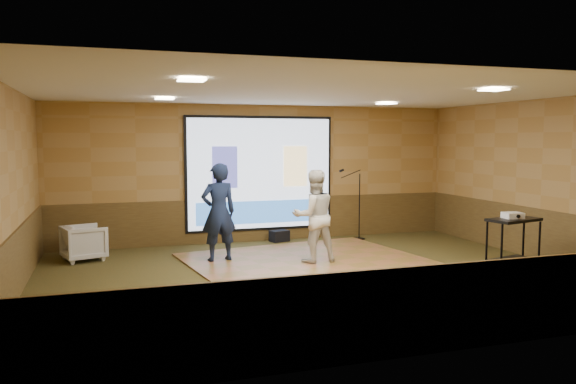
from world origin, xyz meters
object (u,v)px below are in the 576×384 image
object	(u,v)px
dance_floor	(305,260)
projector_screen	(260,175)
player_right	(314,216)
projector	(513,215)
av_table	(513,235)
mic_stand	(357,217)
player_left	(219,212)
duffel_bag	(279,236)
banquet_chair	(84,243)

from	to	relation	value
dance_floor	projector_screen	bearing A→B (deg)	96.11
player_right	projector	distance (m)	3.37
player_right	av_table	world-z (taller)	player_right
dance_floor	mic_stand	distance (m)	2.64
player_left	duffel_bag	bearing A→B (deg)	-142.32
av_table	projector_screen	bearing A→B (deg)	127.03
projector_screen	mic_stand	size ratio (longest dim) A/B	2.07
av_table	duffel_bag	size ratio (longest dim) A/B	2.37
dance_floor	duffel_bag	xyz separation A→B (m)	(0.13, 2.03, 0.11)
player_right	mic_stand	distance (m)	2.74
player_right	banquet_chair	bearing A→B (deg)	-21.42
projector_screen	projector	world-z (taller)	projector_screen
dance_floor	duffel_bag	distance (m)	2.04
av_table	duffel_bag	world-z (taller)	av_table
projector_screen	duffel_bag	xyz separation A→B (m)	(0.37, -0.20, -1.35)
projector_screen	player_left	xyz separation A→B (m)	(-1.30, -1.85, -0.55)
mic_stand	av_table	bearing A→B (deg)	-55.11
mic_stand	duffel_bag	world-z (taller)	mic_stand
projector_screen	dance_floor	xyz separation A→B (m)	(0.24, -2.23, -1.46)
projector	mic_stand	world-z (taller)	mic_stand
av_table	player_right	bearing A→B (deg)	148.39
player_left	mic_stand	size ratio (longest dim) A/B	1.12
mic_stand	projector	bearing A→B (deg)	-55.42
projector_screen	mic_stand	world-z (taller)	projector_screen
projector_screen	player_right	bearing A→B (deg)	-82.48
player_left	banquet_chair	distance (m)	2.60
banquet_chair	duffel_bag	world-z (taller)	banquet_chair
dance_floor	player_left	xyz separation A→B (m)	(-1.53, 0.39, 0.91)
player_left	banquet_chair	size ratio (longest dim) A/B	2.46
projector	player_right	bearing A→B (deg)	154.80
banquet_chair	projector	bearing A→B (deg)	-133.21
projector	mic_stand	xyz separation A→B (m)	(-1.06, 3.80, -0.49)
projector_screen	player_right	world-z (taller)	projector_screen
projector_screen	projector	xyz separation A→B (m)	(3.19, -4.26, -0.49)
projector_screen	av_table	size ratio (longest dim) A/B	3.54
mic_stand	duffel_bag	bearing A→B (deg)	-169.30
player_left	av_table	distance (m)	5.12
player_left	projector	world-z (taller)	player_left
duffel_bag	projector_screen	bearing A→B (deg)	151.46
player_right	mic_stand	bearing A→B (deg)	-131.70
dance_floor	player_right	xyz separation A→B (m)	(0.09, -0.25, 0.85)
player_right	duffel_bag	xyz separation A→B (m)	(0.04, 2.28, -0.74)
projector_screen	dance_floor	size ratio (longest dim) A/B	0.79
duffel_bag	banquet_chair	bearing A→B (deg)	-169.78
projector	banquet_chair	size ratio (longest dim) A/B	0.41
player_left	banquet_chair	world-z (taller)	player_left
dance_floor	duffel_bag	size ratio (longest dim) A/B	10.55
banquet_chair	duffel_bag	distance (m)	4.10
banquet_chair	duffel_bag	bearing A→B (deg)	-97.06
mic_stand	dance_floor	bearing A→B (deg)	-117.78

